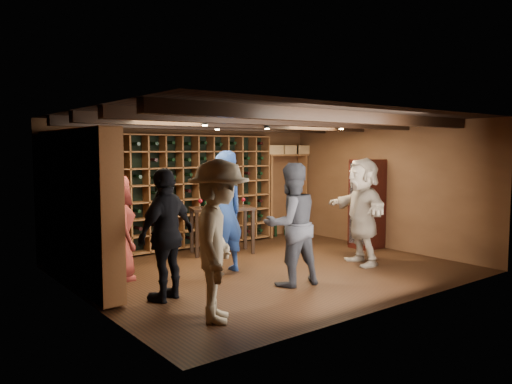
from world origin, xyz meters
TOP-DOWN VIEW (x-y plane):
  - ground at (0.00, 0.00)m, footprint 6.00×6.00m
  - room_shell at (0.00, 0.05)m, footprint 6.00×6.00m
  - wine_rack_back at (-0.52, 2.33)m, footprint 4.65×0.30m
  - wine_rack_left at (-2.83, 0.82)m, footprint 0.30×2.65m
  - crate_shelf at (2.41, 2.32)m, footprint 1.20×0.32m
  - display_cabinet at (2.71, 0.20)m, footprint 0.55×0.50m
  - man_blue_shirt at (-0.69, 0.27)m, footprint 0.74×0.50m
  - man_grey_suit at (-0.34, -0.95)m, footprint 0.96×0.80m
  - guest_red_floral at (-2.23, 0.84)m, footprint 0.55×0.81m
  - guest_woman_black at (-2.11, -0.50)m, footprint 1.10×0.79m
  - guest_khaki at (-2.02, -1.60)m, footprint 1.30×1.38m
  - guest_beige at (1.53, -0.69)m, footprint 1.10×1.78m
  - tasting_table at (0.10, 1.52)m, footprint 1.30×0.94m

SIDE VIEW (x-z plane):
  - ground at x=0.00m, z-range 0.00..0.00m
  - tasting_table at x=0.10m, z-range 0.20..1.36m
  - guest_red_floral at x=-2.23m, z-range 0.00..1.59m
  - display_cabinet at x=2.71m, z-range -0.02..1.73m
  - guest_woman_black at x=-2.11m, z-range 0.00..1.74m
  - man_grey_suit at x=-0.34m, z-range 0.00..1.79m
  - guest_beige at x=1.53m, z-range 0.00..1.84m
  - guest_khaki at x=-2.02m, z-range 0.00..1.87m
  - man_blue_shirt at x=-0.69m, z-range 0.00..1.96m
  - wine_rack_back at x=-0.52m, z-range 0.05..2.25m
  - wine_rack_left at x=-2.83m, z-range 0.05..2.25m
  - crate_shelf at x=2.41m, z-range 0.54..2.60m
  - room_shell at x=0.00m, z-range -0.58..5.42m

